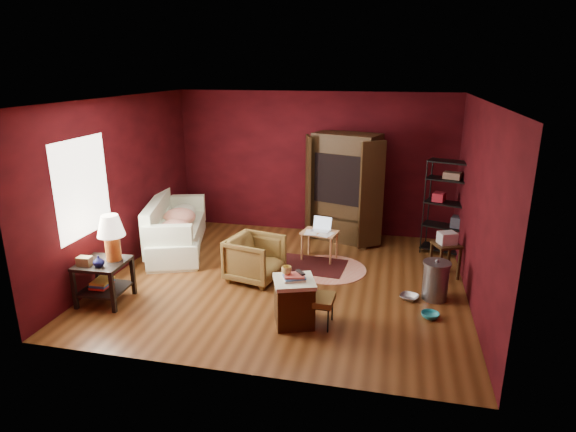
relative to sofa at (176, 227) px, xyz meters
name	(u,v)px	position (x,y,z in m)	size (l,w,h in m)	color
room	(282,194)	(2.21, -0.87, 0.97)	(5.54, 5.04, 2.84)	brown
sofa	(176,227)	(0.00, 0.00, 0.00)	(2.20, 0.64, 0.86)	white
armchair	(255,256)	(1.78, -0.95, -0.04)	(0.76, 0.71, 0.78)	black
pet_bowl_steel	(410,291)	(4.16, -1.12, -0.30)	(0.27, 0.07, 0.27)	#ACADB3
pet_bowl_turquoise	(431,310)	(4.43, -1.62, -0.31)	(0.24, 0.08, 0.24)	teal
vase	(99,261)	(-0.05, -2.30, 0.26)	(0.15, 0.16, 0.15)	#0D1145
mug	(287,269)	(2.57, -2.16, 0.34)	(0.13, 0.10, 0.13)	#EDD374
side_table	(107,251)	(-0.05, -2.08, 0.33)	(0.67, 0.67, 1.27)	black
sofa_cushions	(174,228)	(-0.04, -0.02, 0.00)	(1.37, 2.23, 0.87)	white
hamper	(294,301)	(2.67, -2.16, -0.10)	(0.66, 0.66, 0.72)	#472910
footstool	(318,300)	(2.98, -2.12, -0.08)	(0.41, 0.41, 0.41)	black
rug_round	(329,269)	(2.87, -0.30, -0.42)	(1.50, 1.50, 0.01)	#F1E1C9
rug_oriental	(309,265)	(2.52, -0.23, -0.41)	(1.26, 0.89, 0.01)	#491313
laptop_desk	(320,235)	(2.64, 0.10, 0.03)	(0.67, 0.55, 0.75)	#E4A468
tv_armoire	(345,186)	(2.93, 1.24, 0.65)	(1.54, 1.16, 2.07)	#36210F
wire_shelving	(450,204)	(4.82, 0.85, 0.51)	(0.90, 0.61, 1.70)	black
small_stand	(447,244)	(4.72, -0.17, 0.13)	(0.50, 0.50, 0.75)	#36210F
trash_can	(436,280)	(4.52, -1.02, -0.14)	(0.42, 0.42, 0.62)	gray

